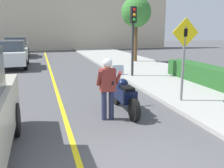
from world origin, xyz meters
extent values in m
cube|color=#9E9E99|center=(4.80, 4.00, 0.06)|extent=(4.40, 44.00, 0.12)
cube|color=yellow|center=(-0.60, 6.00, 0.00)|extent=(0.12, 36.00, 0.01)
cube|color=beige|center=(0.00, 26.00, 4.67)|extent=(28.00, 1.20, 9.34)
cylinder|color=black|center=(1.15, 2.78, 0.31)|extent=(0.14, 0.62, 0.62)
cylinder|color=black|center=(1.15, 4.35, 0.31)|extent=(0.14, 0.62, 0.62)
cube|color=#0C1433|center=(1.15, 3.57, 0.54)|extent=(0.40, 1.08, 0.36)
sphere|color=#0C1433|center=(1.15, 3.71, 0.80)|extent=(0.32, 0.32, 0.32)
cube|color=black|center=(1.15, 3.32, 0.76)|extent=(0.28, 0.48, 0.10)
cylinder|color=silver|center=(1.15, 4.11, 1.02)|extent=(0.62, 0.03, 0.03)
cube|color=silver|center=(1.15, 4.17, 1.14)|extent=(0.36, 0.12, 0.31)
cylinder|color=#282D4C|center=(0.41, 3.09, 0.39)|extent=(0.14, 0.14, 0.79)
cylinder|color=#282D4C|center=(0.61, 3.09, 0.39)|extent=(0.14, 0.14, 0.79)
cube|color=maroon|center=(0.51, 3.09, 1.09)|extent=(0.40, 0.22, 0.60)
cylinder|color=maroon|center=(0.26, 2.99, 1.18)|extent=(0.09, 0.37, 0.47)
cylinder|color=maroon|center=(0.76, 2.97, 1.15)|extent=(0.09, 0.43, 0.43)
sphere|color=tan|center=(0.51, 3.09, 1.49)|extent=(0.22, 0.22, 0.22)
sphere|color=white|center=(0.51, 3.09, 1.54)|extent=(0.26, 0.26, 0.26)
cube|color=black|center=(0.57, 2.81, 1.06)|extent=(0.06, 0.05, 0.11)
cylinder|color=black|center=(-1.81, 2.69, 0.38)|extent=(0.22, 0.76, 0.76)
cylinder|color=slate|center=(3.17, 3.78, 1.30)|extent=(0.08, 0.08, 2.35)
cube|color=yellow|center=(3.17, 3.76, 2.28)|extent=(0.91, 0.02, 0.91)
cube|color=black|center=(3.17, 3.75, 2.28)|extent=(0.12, 0.01, 0.24)
cylinder|color=#2D2D30|center=(3.19, 8.29, 1.76)|extent=(0.12, 0.12, 3.28)
cube|color=black|center=(3.19, 8.27, 3.02)|extent=(0.26, 0.22, 0.76)
sphere|color=red|center=(3.19, 8.15, 3.24)|extent=(0.14, 0.14, 0.14)
sphere|color=gold|center=(3.19, 8.15, 3.02)|extent=(0.14, 0.14, 0.14)
sphere|color=green|center=(3.19, 8.15, 2.80)|extent=(0.14, 0.14, 0.14)
cube|color=#235623|center=(5.60, 5.65, 0.49)|extent=(0.90, 5.24, 0.73)
cylinder|color=brown|center=(5.38, 13.43, 1.44)|extent=(0.24, 0.24, 2.65)
sphere|color=#387A33|center=(5.38, 13.43, 3.48)|extent=(2.05, 2.05, 2.05)
cylinder|color=black|center=(-3.63, 14.85, 0.32)|extent=(0.22, 0.64, 0.64)
cylinder|color=black|center=(-1.98, 14.85, 0.32)|extent=(0.22, 0.64, 0.64)
cylinder|color=black|center=(-1.98, 12.25, 0.32)|extent=(0.22, 0.64, 0.64)
cube|color=white|center=(-2.81, 13.55, 0.70)|extent=(1.80, 4.20, 0.76)
cube|color=#38424C|center=(-2.81, 13.38, 1.38)|extent=(1.58, 2.18, 0.60)
cylinder|color=black|center=(-3.78, 21.15, 0.32)|extent=(0.22, 0.64, 0.64)
cylinder|color=black|center=(-2.13, 21.15, 0.32)|extent=(0.22, 0.64, 0.64)
cylinder|color=black|center=(-3.78, 18.54, 0.32)|extent=(0.22, 0.64, 0.64)
cylinder|color=black|center=(-2.13, 18.54, 0.32)|extent=(0.22, 0.64, 0.64)
cube|color=gray|center=(-2.96, 19.84, 0.70)|extent=(1.80, 4.20, 0.76)
cube|color=#38424C|center=(-2.96, 19.68, 1.38)|extent=(1.58, 2.18, 0.60)
camera|label=1|loc=(-1.18, -3.08, 2.42)|focal=40.00mm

